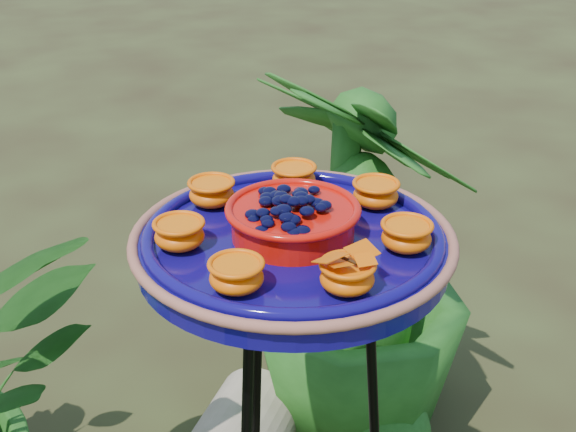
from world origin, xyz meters
name	(u,v)px	position (x,y,z in m)	size (l,w,h in m)	color
feeder_dish	(293,238)	(0.15, 0.01, 0.94)	(0.49, 0.49, 0.11)	#0E0758
shrub_back_right	(358,266)	(0.56, 0.56, 0.50)	(0.56, 0.56, 1.00)	#1C4F15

